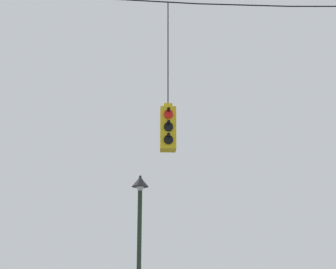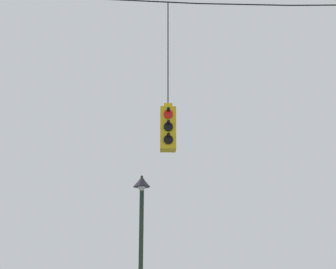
% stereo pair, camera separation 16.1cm
% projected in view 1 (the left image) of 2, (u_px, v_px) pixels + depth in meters
% --- Properties ---
extents(span_wire, '(15.48, 0.03, 0.44)m').
position_uv_depth(span_wire, '(243.00, 0.00, 12.24)').
color(span_wire, black).
extents(traffic_light_over_intersection, '(0.34, 0.58, 3.61)m').
position_uv_depth(traffic_light_over_intersection, '(168.00, 128.00, 11.23)').
color(traffic_light_over_intersection, yellow).
extents(street_lamp, '(0.45, 0.79, 4.61)m').
position_uv_depth(street_lamp, '(140.00, 223.00, 13.59)').
color(street_lamp, '#233323').
rests_on(street_lamp, ground_plane).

